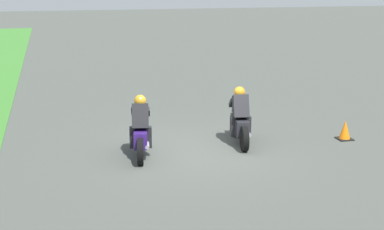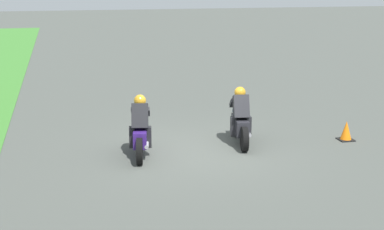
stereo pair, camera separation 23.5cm
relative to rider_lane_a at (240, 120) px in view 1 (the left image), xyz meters
name	(u,v)px [view 1 (the left image)]	position (x,y,z in m)	size (l,w,h in m)	color
ground_plane	(197,151)	(-0.39, 1.28, -0.62)	(120.00, 120.00, 0.00)	#494E48
rider_lane_a	(240,120)	(0.00, 0.00, 0.00)	(2.04, 0.60, 1.51)	black
rider_lane_b	(141,131)	(-0.37, 2.70, 0.00)	(2.03, 0.62, 1.51)	black
traffic_cone	(345,131)	(-0.40, -2.89, -0.38)	(0.40, 0.40, 0.53)	black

